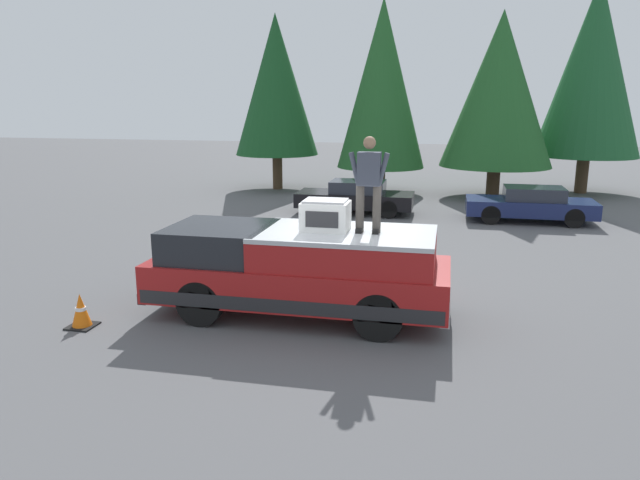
# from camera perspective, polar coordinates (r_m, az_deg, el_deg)

# --- Properties ---
(ground_plane) EXTENTS (90.00, 90.00, 0.00)m
(ground_plane) POSITION_cam_1_polar(r_m,az_deg,el_deg) (11.38, 1.27, -6.99)
(ground_plane) COLOR #565659
(pickup_truck) EXTENTS (2.01, 5.54, 1.65)m
(pickup_truck) POSITION_cam_1_polar(r_m,az_deg,el_deg) (10.99, -2.05, -2.93)
(pickup_truck) COLOR maroon
(pickup_truck) RESTS_ON ground
(compressor_unit) EXTENTS (0.65, 0.84, 0.56)m
(compressor_unit) POSITION_cam_1_polar(r_m,az_deg,el_deg) (10.67, 0.54, 2.39)
(compressor_unit) COLOR white
(compressor_unit) RESTS_ON pickup_truck
(person_on_truck_bed) EXTENTS (0.29, 0.72, 1.69)m
(person_on_truck_bed) POSITION_cam_1_polar(r_m,az_deg,el_deg) (10.44, 4.71, 5.58)
(person_on_truck_bed) COLOR #423D38
(person_on_truck_bed) RESTS_ON pickup_truck
(parked_car_navy) EXTENTS (1.64, 4.10, 1.16)m
(parked_car_navy) POSITION_cam_1_polar(r_m,az_deg,el_deg) (20.80, 19.59, 3.24)
(parked_car_navy) COLOR navy
(parked_car_navy) RESTS_ON ground
(parked_car_black) EXTENTS (1.64, 4.10, 1.16)m
(parked_car_black) POSITION_cam_1_polar(r_m,az_deg,el_deg) (21.15, 3.45, 4.15)
(parked_car_black) COLOR black
(parked_car_black) RESTS_ON ground
(traffic_cone) EXTENTS (0.47, 0.47, 0.62)m
(traffic_cone) POSITION_cam_1_polar(r_m,az_deg,el_deg) (11.42, -22.00, -6.39)
(traffic_cone) COLOR black
(traffic_cone) RESTS_ON ground
(conifer_far_left) EXTENTS (4.29, 4.29, 8.86)m
(conifer_far_left) POSITION_cam_1_polar(r_m,az_deg,el_deg) (28.01, 24.74, 14.76)
(conifer_far_left) COLOR #4C3826
(conifer_far_left) RESTS_ON ground
(conifer_left) EXTENTS (4.50, 4.50, 7.40)m
(conifer_left) POSITION_cam_1_polar(r_m,az_deg,el_deg) (25.51, 16.85, 13.64)
(conifer_left) COLOR #4C3826
(conifer_left) RESTS_ON ground
(conifer_center_left) EXTENTS (3.71, 3.71, 8.03)m
(conifer_center_left) POSITION_cam_1_polar(r_m,az_deg,el_deg) (25.73, 6.00, 14.65)
(conifer_center_left) COLOR #4C3826
(conifer_center_left) RESTS_ON ground
(conifer_center_right) EXTENTS (3.66, 3.66, 7.57)m
(conifer_center_right) POSITION_cam_1_polar(r_m,az_deg,el_deg) (26.82, -4.24, 14.60)
(conifer_center_right) COLOR #4C3826
(conifer_center_right) RESTS_ON ground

